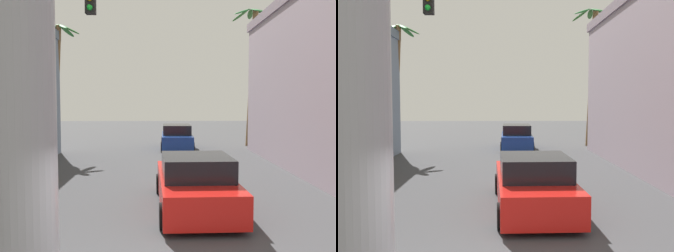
{
  "view_description": "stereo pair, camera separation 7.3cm",
  "coord_description": "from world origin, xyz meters",
  "views": [
    {
      "loc": [
        -0.2,
        -4.77,
        3.05
      ],
      "look_at": [
        0.0,
        4.63,
        2.43
      ],
      "focal_mm": 40.0,
      "sensor_mm": 36.0,
      "label": 1
    },
    {
      "loc": [
        -0.13,
        -4.77,
        3.05
      ],
      "look_at": [
        0.0,
        4.63,
        2.43
      ],
      "focal_mm": 40.0,
      "sensor_mm": 36.0,
      "label": 2
    }
  ],
  "objects": [
    {
      "name": "ground_plane",
      "position": [
        0.0,
        10.0,
        0.0
      ],
      "size": [
        87.07,
        87.07,
        0.0
      ],
      "primitive_type": "plane",
      "color": "#424244"
    },
    {
      "name": "car_lead",
      "position": [
        0.79,
        5.7,
        0.7
      ],
      "size": [
        2.24,
        5.12,
        1.56
      ],
      "color": "black",
      "rests_on": "ground"
    },
    {
      "name": "car_far",
      "position": [
        0.87,
        19.19,
        0.74
      ],
      "size": [
        2.08,
        4.8,
        1.56
      ],
      "color": "black",
      "rests_on": "ground"
    },
    {
      "name": "palm_tree_far_left",
      "position": [
        -6.28,
        17.56,
        4.86
      ],
      "size": [
        2.43,
        2.48,
        7.64
      ],
      "color": "brown",
      "rests_on": "ground"
    },
    {
      "name": "palm_tree_far_right",
      "position": [
        6.07,
        20.86,
        5.44
      ],
      "size": [
        2.74,
        2.77,
        9.43
      ],
      "color": "brown",
      "rests_on": "ground"
    }
  ]
}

